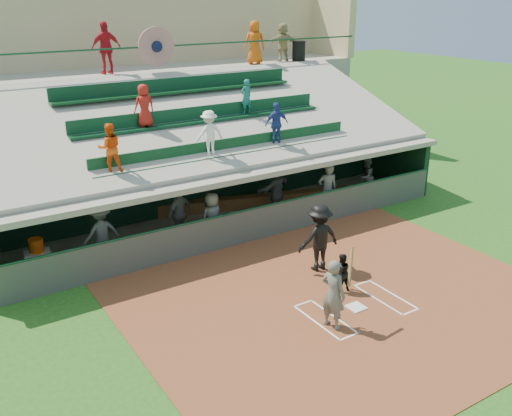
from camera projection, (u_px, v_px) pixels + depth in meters
ground at (356, 308)px, 14.62m from camera, size 100.00×100.00×0.00m
dirt_slab at (343, 300)px, 15.01m from camera, size 11.00×9.00×0.02m
home_plate at (356, 307)px, 14.61m from camera, size 0.43×0.43×0.03m
batters_box_chalk at (356, 308)px, 14.61m from camera, size 2.65×1.85×0.01m
dugout_floor at (226, 223)px, 19.93m from camera, size 16.00×3.50×0.04m
concourse_slab at (147, 123)px, 24.44m from camera, size 20.00×3.00×4.60m
grandstand at (177, 138)px, 22.08m from camera, size 20.40×10.40×7.80m
batter_at_plate at (334, 294)px, 13.49m from camera, size 0.92×0.79×1.95m
catcher at (341, 273)px, 15.25m from camera, size 0.58×0.48×1.08m
home_umpire at (319, 237)px, 16.31m from camera, size 1.35×0.85×1.99m
dugout_bench at (213, 205)px, 20.90m from camera, size 14.26×4.77×0.44m
white_table at (38, 262)px, 16.35m from camera, size 0.77×0.62×0.62m
water_cooler at (36, 245)px, 16.17m from camera, size 0.40×0.40×0.40m
dugout_player_a at (101, 233)px, 16.80m from camera, size 1.26×0.83×1.82m
dugout_player_b at (179, 214)px, 18.21m from camera, size 1.17×0.85×1.84m
dugout_player_c at (212, 218)px, 18.12m from camera, size 0.89×0.67×1.66m
dugout_player_d at (276, 188)px, 20.49m from camera, size 1.84×1.18×1.90m
dugout_player_e at (327, 190)px, 20.20m from camera, size 0.83×0.69×1.94m
dugout_player_f at (366, 177)px, 22.28m from camera, size 0.91×0.80×1.55m
trash_bin at (299, 51)px, 26.02m from camera, size 0.60×0.60×0.90m
concourse_staff_a at (106, 48)px, 21.71m from camera, size 1.17×0.53×1.96m
concourse_staff_b at (255, 42)px, 24.73m from camera, size 1.05×0.88×1.84m
concourse_staff_c at (283, 42)px, 25.79m from camera, size 1.59×0.57×1.69m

